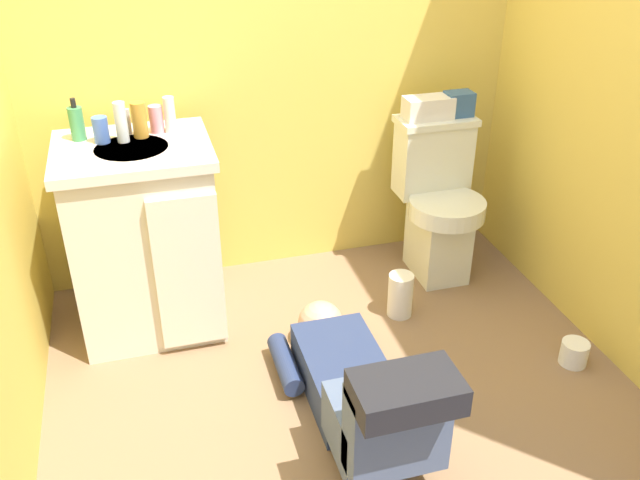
{
  "coord_description": "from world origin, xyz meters",
  "views": [
    {
      "loc": [
        -0.64,
        -1.86,
        1.79
      ],
      "look_at": [
        0.02,
        0.43,
        0.45
      ],
      "focal_mm": 38.51,
      "sensor_mm": 36.0,
      "label": 1
    }
  ],
  "objects": [
    {
      "name": "toilet_paper_roll",
      "position": [
        0.94,
        -0.06,
        0.05
      ],
      "size": [
        0.11,
        0.11,
        0.1
      ],
      "primitive_type": "cylinder",
      "color": "white",
      "rests_on": "ground_plane"
    },
    {
      "name": "tissue_box",
      "position": [
        0.65,
        0.86,
        0.8
      ],
      "size": [
        0.22,
        0.11,
        0.1
      ],
      "primitive_type": "cube",
      "color": "silver",
      "rests_on": "toilet"
    },
    {
      "name": "faucet",
      "position": [
        -0.66,
        0.85,
        0.87
      ],
      "size": [
        0.02,
        0.02,
        0.1
      ],
      "primitive_type": "cylinder",
      "color": "silver",
      "rests_on": "vanity_cabinet"
    },
    {
      "name": "bottle_amber",
      "position": [
        -0.61,
        0.79,
        0.89
      ],
      "size": [
        0.06,
        0.06,
        0.14
      ],
      "primitive_type": "cylinder",
      "color": "#C3882D",
      "rests_on": "vanity_cabinet"
    },
    {
      "name": "paper_towel_roll",
      "position": [
        0.39,
        0.45,
        0.1
      ],
      "size": [
        0.11,
        0.11,
        0.2
      ],
      "primitive_type": "cylinder",
      "color": "white",
      "rests_on": "ground_plane"
    },
    {
      "name": "person_plumber",
      "position": [
        -0.01,
        -0.16,
        0.18
      ],
      "size": [
        0.39,
        1.06,
        0.52
      ],
      "color": "navy",
      "rests_on": "ground_plane"
    },
    {
      "name": "toiletry_bag",
      "position": [
        0.8,
        0.86,
        0.81
      ],
      "size": [
        0.12,
        0.09,
        0.11
      ],
      "primitive_type": "cube",
      "color": "#33598C",
      "rests_on": "toilet"
    },
    {
      "name": "soap_dispenser",
      "position": [
        -0.85,
        0.83,
        0.89
      ],
      "size": [
        0.06,
        0.06,
        0.17
      ],
      "color": "#408D53",
      "rests_on": "vanity_cabinet"
    },
    {
      "name": "bottle_pink",
      "position": [
        -0.55,
        0.82,
        0.88
      ],
      "size": [
        0.06,
        0.06,
        0.11
      ],
      "primitive_type": "cylinder",
      "color": "pink",
      "rests_on": "vanity_cabinet"
    },
    {
      "name": "bottle_clear",
      "position": [
        -0.68,
        0.76,
        0.9
      ],
      "size": [
        0.05,
        0.05,
        0.16
      ],
      "primitive_type": "cylinder",
      "color": "silver",
      "rests_on": "vanity_cabinet"
    },
    {
      "name": "wall_back",
      "position": [
        0.0,
        1.11,
        1.2
      ],
      "size": [
        2.36,
        0.08,
        2.4
      ],
      "primitive_type": "cube",
      "color": "#DEC050",
      "rests_on": "ground_plane"
    },
    {
      "name": "bottle_blue",
      "position": [
        -0.76,
        0.77,
        0.87
      ],
      "size": [
        0.06,
        0.06,
        0.1
      ],
      "primitive_type": "cylinder",
      "color": "#4568BC",
      "rests_on": "vanity_cabinet"
    },
    {
      "name": "bottle_white",
      "position": [
        -0.49,
        0.81,
        0.89
      ],
      "size": [
        0.04,
        0.04,
        0.14
      ],
      "primitive_type": "cylinder",
      "color": "silver",
      "rests_on": "vanity_cabinet"
    },
    {
      "name": "vanity_cabinet",
      "position": [
        -0.65,
        0.7,
        0.42
      ],
      "size": [
        0.6,
        0.53,
        0.82
      ],
      "color": "beige",
      "rests_on": "ground_plane"
    },
    {
      "name": "ground_plane",
      "position": [
        0.0,
        0.0,
        -0.02
      ],
      "size": [
        2.7,
        3.13,
        0.04
      ],
      "primitive_type": "cube",
      "color": "#856548"
    },
    {
      "name": "toilet",
      "position": [
        0.69,
        0.77,
        0.37
      ],
      "size": [
        0.36,
        0.46,
        0.75
      ],
      "color": "silver",
      "rests_on": "ground_plane"
    }
  ]
}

